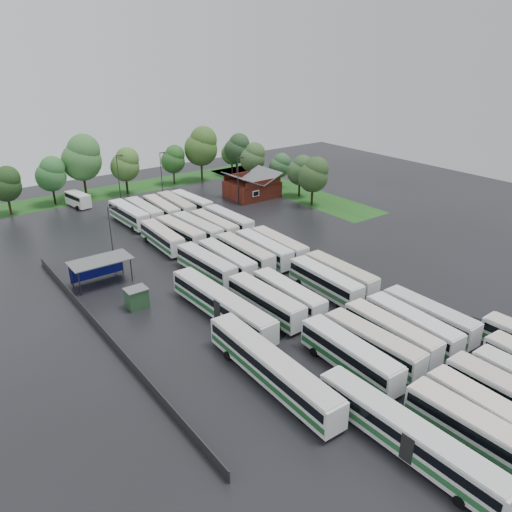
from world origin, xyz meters
TOP-DOWN VIEW (x-y plane):
  - ground at (0.00, 0.00)m, footprint 160.00×160.00m
  - brick_building at (24.00, 42.77)m, footprint 10.07×8.60m
  - wash_shed at (-17.20, 22.02)m, footprint 8.20×4.20m
  - utility_hut at (-16.20, 12.60)m, footprint 2.70×2.20m
  - grass_strip_north at (2.00, 64.80)m, footprint 80.00×10.00m
  - grass_strip_east at (34.00, 42.80)m, footprint 10.00×50.00m
  - west_fence at (-22.20, 8.00)m, footprint 0.10×50.00m
  - bus_r0c0 at (-4.20, -25.96)m, footprint 2.91×11.96m
  - bus_r0c1 at (-1.38, -25.73)m, footprint 2.70×11.68m
  - bus_r1c0 at (-4.50, -12.45)m, footprint 3.00×12.30m
  - bus_r1c1 at (-1.07, -12.45)m, footprint 2.81×11.80m
  - bus_r1c2 at (2.17, -12.24)m, footprint 2.70×11.76m
  - bus_r1c3 at (5.25, -12.63)m, footprint 3.07×11.95m
  - bus_r1c4 at (8.51, -12.52)m, footprint 2.51×11.67m
  - bus_r2c0 at (-4.45, 1.46)m, footprint 2.87×12.17m
  - bus_r2c1 at (-1.13, 1.11)m, footprint 2.70×11.78m
  - bus_r2c3 at (5.18, 1.09)m, footprint 2.93×11.97m
  - bus_r2c4 at (8.28, 1.39)m, footprint 2.59×11.81m
  - bus_r3c0 at (-4.49, 15.07)m, footprint 2.95×11.92m
  - bus_r3c1 at (-1.34, 14.65)m, footprint 2.65×11.90m
  - bus_r3c2 at (2.18, 15.06)m, footprint 2.64×11.99m
  - bus_r3c3 at (5.40, 14.66)m, footprint 2.83×11.89m
  - bus_r3c4 at (8.20, 14.47)m, footprint 2.80×11.73m
  - bus_r4c0 at (-4.57, 28.46)m, footprint 2.87×11.72m
  - bus_r4c1 at (-1.22, 28.55)m, footprint 3.06×11.86m
  - bus_r4c2 at (1.81, 28.25)m, footprint 3.12×12.18m
  - bus_r4c3 at (5.01, 28.05)m, footprint 2.67×11.68m
  - bus_r4c4 at (8.34, 28.47)m, footprint 2.71×11.94m
  - bus_r5c0 at (-4.22, 42.16)m, footprint 2.86×12.14m
  - bus_r5c1 at (-1.23, 42.28)m, footprint 2.62×11.73m
  - bus_r5c2 at (2.04, 41.69)m, footprint 3.04×11.84m
  - bus_r5c3 at (5.18, 41.73)m, footprint 3.05×12.06m
  - bus_r5c4 at (8.45, 41.66)m, footprint 3.06×11.73m
  - artic_bus_west_a at (-9.02, -22.95)m, footprint 2.84×17.47m
  - artic_bus_west_b at (-9.17, 3.92)m, footprint 3.19×18.24m
  - artic_bus_west_c at (-12.22, -9.45)m, footprint 3.05×18.41m
  - minibus at (-8.10, 58.32)m, footprint 3.41×6.73m
  - tree_north_0 at (-20.11, 60.98)m, footprint 5.73×5.73m
  - tree_north_1 at (-11.31, 62.55)m, footprint 5.99×5.99m
  - tree_north_2 at (-4.52, 63.28)m, footprint 8.13×8.13m
  - tree_north_3 at (3.68, 60.75)m, footprint 6.14×6.14m
  - tree_north_4 at (15.82, 62.01)m, footprint 5.50×5.50m
  - tree_north_5 at (22.62, 60.67)m, footprint 7.74×7.74m
  - tree_north_6 at (31.93, 61.62)m, footprint 5.26×5.26m
  - tree_east_0 at (30.36, 30.57)m, footprint 6.01×6.01m
  - tree_east_1 at (32.51, 36.93)m, footprint 5.40×5.40m
  - tree_east_2 at (33.73, 45.29)m, footprint 4.71×4.71m
  - tree_east_3 at (30.78, 51.49)m, footprint 5.78×5.78m
  - tree_east_4 at (32.45, 60.27)m, footprint 6.21×6.21m
  - lamp_post_ne at (18.98, 40.56)m, footprint 1.47×0.29m
  - lamp_post_nw at (-14.17, 24.36)m, footprint 1.50×0.29m
  - lamp_post_back_w at (-0.61, 54.25)m, footprint 1.56×0.30m
  - lamp_post_back_e at (9.48, 55.66)m, footprint 1.41×0.28m
  - puddle_0 at (-4.63, -18.19)m, footprint 6.27×6.27m
  - puddle_1 at (6.47, -21.44)m, footprint 3.07×3.07m
  - puddle_2 at (-7.27, -0.79)m, footprint 6.77×6.77m
  - puddle_3 at (7.61, -4.67)m, footprint 4.35×4.35m
  - puddle_4 at (13.65, -15.12)m, footprint 4.08×4.08m

SIDE VIEW (x-z plane):
  - ground at x=0.00m, z-range 0.00..0.00m
  - puddle_0 at x=-4.63m, z-range 0.00..0.01m
  - puddle_1 at x=6.47m, z-range 0.00..0.01m
  - puddle_2 at x=-7.27m, z-range 0.00..0.01m
  - puddle_3 at x=7.61m, z-range 0.00..0.01m
  - puddle_4 at x=13.65m, z-range 0.00..0.01m
  - grass_strip_north at x=2.00m, z-range 0.00..0.01m
  - grass_strip_east at x=34.00m, z-range 0.00..0.01m
  - west_fence at x=-22.20m, z-range 0.00..1.20m
  - utility_hut at x=-16.20m, z-range 0.01..2.63m
  - minibus at x=-8.10m, z-range 0.15..2.96m
  - bus_r5c4 at x=8.45m, z-range 0.16..3.40m
  - bus_r0c1 at x=-1.38m, z-range 0.16..3.40m
  - bus_r4c3 at x=5.01m, z-range 0.16..3.40m
  - bus_r4c0 at x=-4.57m, z-range 0.16..3.40m
  - bus_r3c4 at x=8.20m, z-range 0.16..3.41m
  - bus_r1c4 at x=8.51m, z-range 0.16..3.41m
  - bus_r5c1 at x=-1.23m, z-range 0.16..3.42m
  - artic_bus_west_a at x=-9.02m, z-range 0.18..3.41m
  - bus_r1c2 at x=2.17m, z-range 0.16..3.42m
  - bus_r5c2 at x=2.04m, z-range 0.16..3.43m
  - bus_r1c1 at x=-1.07m, z-range 0.16..3.43m
  - bus_r2c1 at x=-1.13m, z-range 0.16..3.43m
  - bus_r4c1 at x=-1.22m, z-range 0.16..3.44m
  - bus_r2c4 at x=8.28m, z-range 0.16..3.45m
  - bus_r3c3 at x=5.40m, z-range 0.16..3.46m
  - bus_r3c0 at x=-4.49m, z-range 0.16..3.46m
  - bus_r1c3 at x=5.25m, z-range 0.16..3.46m
  - bus_r3c1 at x=-1.34m, z-range 0.17..3.47m
  - bus_r0c0 at x=-4.20m, z-range 0.17..3.47m
  - bus_r2c3 at x=5.18m, z-range 0.17..3.48m
  - bus_r4c4 at x=8.34m, z-range 0.17..3.48m
  - bus_r5c3 at x=5.18m, z-range 0.17..3.50m
  - bus_r3c2 at x=2.18m, z-range 0.17..3.50m
  - bus_r4c2 at x=1.81m, z-range 0.17..3.53m
  - bus_r5c0 at x=-4.22m, z-range 0.17..3.53m
  - bus_r2c0 at x=-4.45m, z-range 0.17..3.54m
  - brick_building at x=24.00m, z-range -0.83..4.56m
  - artic_bus_west_b at x=-9.17m, z-range 0.18..3.55m
  - bus_r1c0 at x=-4.50m, z-range 0.17..3.57m
  - artic_bus_west_c at x=-12.22m, z-range 0.19..3.59m
  - wash_shed at x=-17.20m, z-range 1.20..4.78m
  - tree_east_2 at x=33.73m, z-range 1.11..8.92m
  - lamp_post_back_e at x=9.48m, z-range 0.74..9.92m
  - lamp_post_ne at x=18.98m, z-range 0.77..10.32m
  - tree_north_6 at x=31.93m, z-range 1.25..9.96m
  - lamp_post_nw at x=-14.17m, z-range 0.79..10.56m
  - tree_east_1 at x=32.51m, z-range 1.28..10.22m
  - tree_north_4 at x=15.82m, z-range 1.30..10.41m
  - lamp_post_back_w at x=-0.61m, z-range 0.82..10.95m
  - tree_north_0 at x=-20.11m, z-range 1.36..10.85m
  - tree_east_3 at x=30.78m, z-range 1.37..10.94m
  - tree_north_1 at x=-11.31m, z-range 1.42..11.35m
  - tree_east_0 at x=30.36m, z-range 1.42..11.37m
  - tree_north_3 at x=3.68m, z-range 1.46..11.63m
  - tree_east_4 at x=32.45m, z-range 1.47..11.75m
  - tree_north_5 at x=22.62m, z-range 1.84..14.65m
  - tree_north_2 at x=-4.52m, z-range 1.93..15.40m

